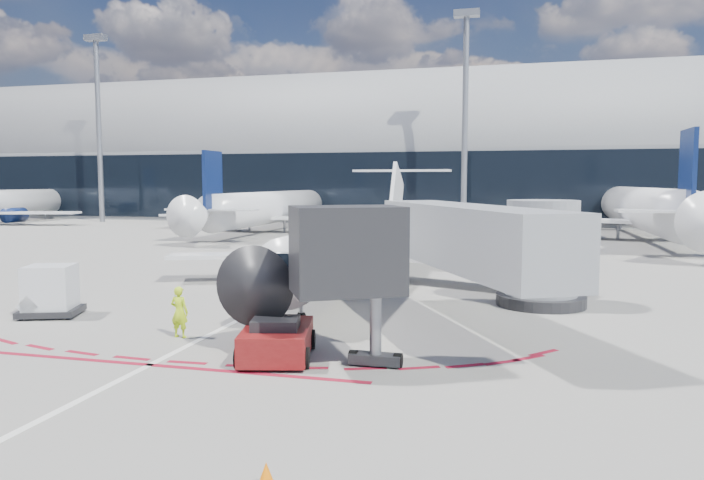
% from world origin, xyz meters
% --- Properties ---
extents(ground, '(260.00, 260.00, 0.00)m').
position_xyz_m(ground, '(0.00, 0.00, 0.00)').
color(ground, slate).
rests_on(ground, ground).
extents(apron_centerline, '(0.25, 40.00, 0.01)m').
position_xyz_m(apron_centerline, '(0.00, 2.00, 0.01)').
color(apron_centerline, silver).
rests_on(apron_centerline, ground).
extents(apron_stop_bar, '(14.00, 0.25, 0.01)m').
position_xyz_m(apron_stop_bar, '(0.00, -11.50, 0.01)').
color(apron_stop_bar, maroon).
rests_on(apron_stop_bar, ground).
extents(terminal_building, '(150.00, 24.15, 24.00)m').
position_xyz_m(terminal_building, '(0.00, 64.97, 8.52)').
color(terminal_building, gray).
rests_on(terminal_building, ground).
extents(jet_bridge, '(10.03, 15.20, 4.90)m').
position_xyz_m(jet_bridge, '(9.79, -3.01, 3.01)').
color(jet_bridge, gray).
rests_on(jet_bridge, ground).
extents(light_mast_west, '(0.70, 0.70, 25.00)m').
position_xyz_m(light_mast_west, '(-45.00, 48.00, 12.50)').
color(light_mast_west, gray).
rests_on(light_mast_west, ground).
extents(light_mast_centre, '(0.70, 0.70, 25.00)m').
position_xyz_m(light_mast_centre, '(5.00, 48.00, 12.50)').
color(light_mast_centre, gray).
rests_on(light_mast_centre, ground).
extents(regional_jet, '(22.67, 27.96, 7.00)m').
position_xyz_m(regional_jet, '(2.81, 4.78, 2.34)').
color(regional_jet, silver).
rests_on(regional_jet, ground).
extents(pushback_tug, '(2.86, 5.36, 1.36)m').
position_xyz_m(pushback_tug, '(3.53, -9.82, 0.60)').
color(pushback_tug, '#5F0D0E').
rests_on(pushback_tug, ground).
extents(ramp_worker, '(0.71, 0.49, 1.88)m').
position_xyz_m(ramp_worker, '(-0.87, -8.16, 0.94)').
color(ramp_worker, '#BCE918').
rests_on(ramp_worker, ground).
extents(uld_container, '(2.81, 2.61, 2.15)m').
position_xyz_m(uld_container, '(-7.97, -6.24, 1.06)').
color(uld_container, black).
rests_on(uld_container, ground).
extents(safety_cone_left, '(0.34, 0.34, 0.47)m').
position_xyz_m(safety_cone_left, '(-11.91, -1.86, 0.23)').
color(safety_cone_left, orange).
rests_on(safety_cone_left, ground).
extents(safety_cone_right, '(0.34, 0.34, 0.47)m').
position_xyz_m(safety_cone_right, '(6.41, -17.81, 0.23)').
color(safety_cone_right, orange).
rests_on(safety_cone_right, ground).
extents(bg_airliner_1, '(32.63, 34.55, 10.56)m').
position_xyz_m(bg_airliner_1, '(-16.11, 38.60, 5.28)').
color(bg_airliner_1, silver).
rests_on(bg_airliner_1, ground).
extents(bg_airliner_2, '(36.65, 38.81, 11.86)m').
position_xyz_m(bg_airliner_2, '(23.14, 38.50, 5.93)').
color(bg_airliner_2, silver).
rests_on(bg_airliner_2, ground).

